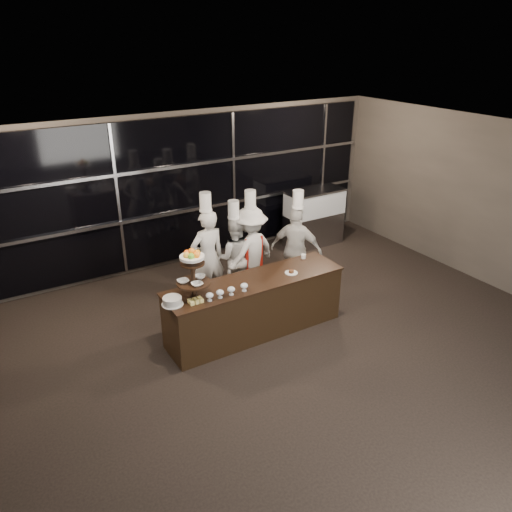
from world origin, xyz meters
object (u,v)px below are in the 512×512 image
buffet_counter (255,306)px  chef_d (296,249)px  chef_b (234,256)px  display_stand (193,270)px  layer_cake (172,301)px  chef_a (208,256)px  display_case (314,215)px  chef_c (251,251)px

buffet_counter → chef_d: 1.61m
chef_b → buffet_counter: bearing=-105.1°
chef_b → chef_d: chef_d is taller
display_stand → chef_b: size_ratio=0.42×
chef_d → layer_cake: bearing=-162.2°
layer_cake → chef_d: chef_d is taller
chef_b → chef_d: bearing=-23.6°
chef_a → display_case: bearing=20.2°
chef_c → chef_a: bearing=175.8°
buffet_counter → chef_c: chef_c is taller
display_case → chef_c: 2.62m
buffet_counter → display_case: bearing=39.0°
display_stand → chef_c: size_ratio=0.39×
chef_c → layer_cake: bearing=-148.2°
chef_c → chef_d: 0.81m
layer_cake → chef_d: size_ratio=0.16×
display_stand → chef_a: chef_a is taller
layer_cake → chef_a: 1.72m
display_stand → chef_c: chef_c is taller
chef_b → chef_c: size_ratio=0.92×
display_stand → display_case: bearing=31.1°
buffet_counter → display_case: (2.93, 2.37, 0.22)m
chef_b → layer_cake: bearing=-142.2°
layer_cake → chef_c: bearing=31.8°
chef_a → chef_b: bearing=3.9°
chef_b → display_stand: bearing=-136.8°
display_stand → chef_d: bearing=19.2°
chef_b → chef_c: (0.27, -0.09, 0.07)m
buffet_counter → display_stand: (-1.00, -0.00, 0.87)m
buffet_counter → chef_c: bearing=62.3°
display_stand → chef_c: bearing=35.8°
chef_a → chef_d: size_ratio=1.05×
chef_a → buffet_counter: bearing=-81.2°
buffet_counter → chef_d: bearing=31.3°
display_stand → chef_a: 1.54m
chef_d → display_case: bearing=44.5°
chef_a → layer_cake: bearing=-132.3°
layer_cake → display_case: 4.93m
display_stand → layer_cake: 0.51m
buffet_counter → display_stand: 1.33m
display_stand → chef_a: bearing=56.5°
display_stand → chef_b: bearing=43.2°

